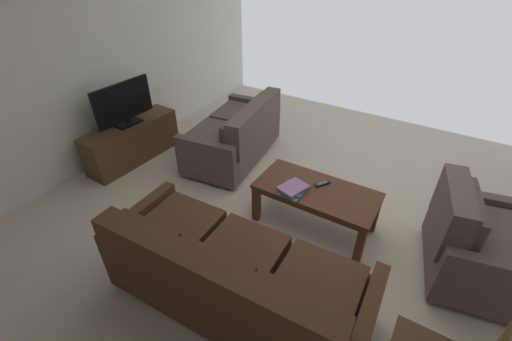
% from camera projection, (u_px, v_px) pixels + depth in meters
% --- Properties ---
extents(ground_plane, '(5.86, 5.67, 0.01)m').
position_uv_depth(ground_plane, '(321.00, 219.00, 3.53)').
color(ground_plane, beige).
extents(wall_right, '(0.12, 5.67, 2.73)m').
position_uv_depth(wall_right, '(105.00, 46.00, 4.02)').
color(wall_right, silver).
rests_on(wall_right, ground).
extents(sofa_main, '(2.02, 0.91, 0.83)m').
position_uv_depth(sofa_main, '(232.00, 278.00, 2.47)').
color(sofa_main, black).
rests_on(sofa_main, ground).
extents(loveseat_near, '(0.96, 1.53, 0.80)m').
position_uv_depth(loveseat_near, '(237.00, 134.00, 4.32)').
color(loveseat_near, black).
rests_on(loveseat_near, ground).
extents(coffee_table, '(1.16, 0.56, 0.45)m').
position_uv_depth(coffee_table, '(316.00, 195.00, 3.24)').
color(coffee_table, '#4C2819').
rests_on(coffee_table, ground).
extents(tv_stand, '(0.40, 1.26, 0.52)m').
position_uv_depth(tv_stand, '(133.00, 142.00, 4.35)').
color(tv_stand, '#4C331E').
rests_on(tv_stand, ground).
extents(flat_tv, '(0.21, 0.79, 0.52)m').
position_uv_depth(flat_tv, '(123.00, 103.00, 4.05)').
color(flat_tv, black).
rests_on(flat_tv, tv_stand).
extents(armchair_side, '(0.94, 1.04, 0.86)m').
position_uv_depth(armchair_side, '(477.00, 244.00, 2.74)').
color(armchair_side, black).
rests_on(armchair_side, ground).
extents(book_stack, '(0.26, 0.31, 0.06)m').
position_uv_depth(book_stack, '(294.00, 189.00, 3.16)').
color(book_stack, '#337F51').
rests_on(book_stack, coffee_table).
extents(tv_remote, '(0.12, 0.16, 0.02)m').
position_uv_depth(tv_remote, '(322.00, 184.00, 3.26)').
color(tv_remote, black).
rests_on(tv_remote, coffee_table).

